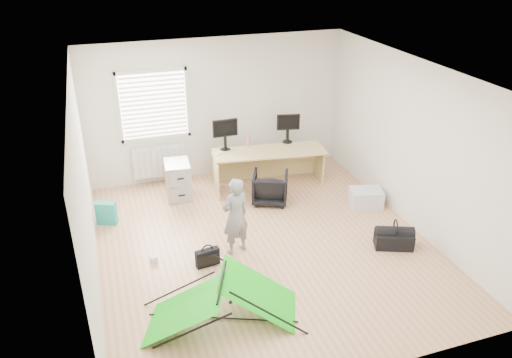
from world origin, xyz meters
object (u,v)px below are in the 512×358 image
object	(u,v)px
storage_crate	(366,198)
laptop_bag	(208,257)
desk	(269,168)
thermos	(248,141)
office_chair	(270,187)
filing_cabinet	(178,180)
kite	(222,301)
monitor_left	(225,139)
person	(235,216)
monitor_right	(288,132)
duffel_bag	(394,240)

from	to	relation	value
storage_crate	laptop_bag	size ratio (longest dim) A/B	1.58
laptop_bag	desk	bearing A→B (deg)	42.47
thermos	office_chair	world-z (taller)	thermos
filing_cabinet	kite	bearing A→B (deg)	-86.06
office_chair	thermos	bearing A→B (deg)	-59.24
monitor_left	kite	world-z (taller)	monitor_left
storage_crate	person	bearing A→B (deg)	-166.26
monitor_left	desk	bearing A→B (deg)	-21.20
monitor_right	laptop_bag	xyz separation A→B (m)	(-2.20, -2.44, -0.79)
office_chair	duffel_bag	xyz separation A→B (m)	(1.32, -1.97, -0.16)
desk	person	bearing A→B (deg)	-115.17
office_chair	duffel_bag	world-z (taller)	office_chair
laptop_bag	person	bearing A→B (deg)	14.35
office_chair	person	world-z (taller)	person
monitor_right	office_chair	bearing A→B (deg)	-114.61
desk	monitor_left	xyz separation A→B (m)	(-0.77, 0.28, 0.58)
monitor_left	thermos	distance (m)	0.47
storage_crate	kite	bearing A→B (deg)	-147.46
filing_cabinet	duffel_bag	size ratio (longest dim) A/B	1.18
monitor_left	person	size ratio (longest dim) A/B	0.38
filing_cabinet	person	size ratio (longest dim) A/B	0.55
desk	person	xyz separation A→B (m)	(-1.23, -1.94, 0.26)
monitor_left	kite	distance (m)	3.82
kite	duffel_bag	size ratio (longest dim) A/B	3.29
filing_cabinet	person	world-z (taller)	person
office_chair	storage_crate	size ratio (longest dim) A/B	1.11
kite	storage_crate	bearing A→B (deg)	55.01
thermos	filing_cabinet	bearing A→B (deg)	-171.29
desk	office_chair	xyz separation A→B (m)	(-0.20, -0.63, -0.08)
office_chair	monitor_left	bearing A→B (deg)	-34.18
storage_crate	duffel_bag	distance (m)	1.31
filing_cabinet	office_chair	distance (m)	1.69
monitor_right	thermos	distance (m)	0.80
desk	kite	size ratio (longest dim) A/B	1.11
filing_cabinet	monitor_left	world-z (taller)	monitor_left
person	monitor_left	bearing A→B (deg)	-120.25
monitor_right	thermos	size ratio (longest dim) A/B	1.92
monitor_left	monitor_right	xyz separation A→B (m)	(1.25, 0.00, -0.01)
desk	office_chair	bearing A→B (deg)	-100.54
desk	duffel_bag	xyz separation A→B (m)	(1.12, -2.60, -0.23)
monitor_left	thermos	xyz separation A→B (m)	(0.46, 0.02, -0.11)
monitor_right	storage_crate	world-z (taller)	monitor_right
monitor_right	storage_crate	bearing A→B (deg)	-49.06
monitor_left	storage_crate	distance (m)	2.77
filing_cabinet	duffel_bag	xyz separation A→B (m)	(2.85, -2.69, -0.21)
filing_cabinet	kite	world-z (taller)	filing_cabinet
desk	duffel_bag	size ratio (longest dim) A/B	3.64
monitor_left	thermos	size ratio (longest dim) A/B	2.05
storage_crate	laptop_bag	xyz separation A→B (m)	(-3.08, -0.85, -0.02)
desk	thermos	xyz separation A→B (m)	(-0.31, 0.30, 0.47)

